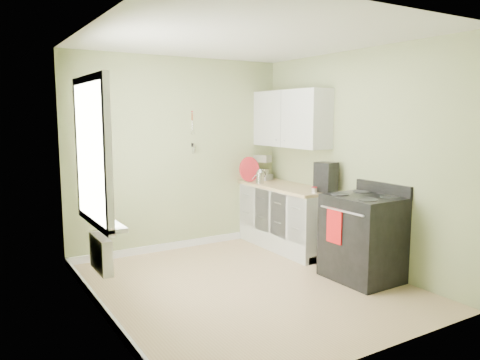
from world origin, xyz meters
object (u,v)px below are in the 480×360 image
stand_mixer (261,168)px  kettle (260,176)px  coffee_maker (326,178)px  stove (363,237)px

stand_mixer → kettle: (-0.26, -0.37, -0.07)m
stand_mixer → coffee_maker: 1.44m
stand_mixer → kettle: size_ratio=1.99×
stove → stand_mixer: bearing=88.3°
stove → coffee_maker: size_ratio=2.88×
stove → kettle: bearing=96.0°
coffee_maker → stand_mixer: bearing=92.1°
stove → stand_mixer: 2.32m
stove → stand_mixer: size_ratio=2.66×
stove → coffee_maker: coffee_maker is taller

